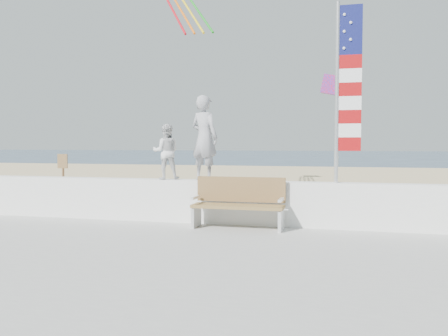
{
  "coord_description": "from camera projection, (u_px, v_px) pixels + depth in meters",
  "views": [
    {
      "loc": [
        2.59,
        -7.51,
        1.85
      ],
      "look_at": [
        0.2,
        1.8,
        1.35
      ],
      "focal_mm": 38.0,
      "sensor_mm": 36.0,
      "label": 1
    }
  ],
  "objects": [
    {
      "name": "parafoil_kite",
      "position": [
        341.0,
        86.0,
        11.22
      ],
      "size": [
        0.9,
        0.31,
        0.61
      ],
      "color": "red",
      "rests_on": "ground"
    },
    {
      "name": "adult",
      "position": [
        204.0,
        138.0,
        9.91
      ],
      "size": [
        0.76,
        0.64,
        1.77
      ],
      "primitive_type": "imported",
      "rotation": [
        0.0,
        0.0,
        2.75
      ],
      "color": "#9B9BA1",
      "rests_on": "seawall"
    },
    {
      "name": "ground",
      "position": [
        186.0,
        253.0,
        8.01
      ],
      "size": [
        220.0,
        220.0,
        0.0
      ],
      "primitive_type": "plane",
      "color": "#2B4057",
      "rests_on": "ground"
    },
    {
      "name": "child",
      "position": [
        166.0,
        152.0,
        10.14
      ],
      "size": [
        0.69,
        0.61,
        1.18
      ],
      "primitive_type": "imported",
      "rotation": [
        0.0,
        0.0,
        3.49
      ],
      "color": "silver",
      "rests_on": "seawall"
    },
    {
      "name": "flag",
      "position": [
        344.0,
        84.0,
        9.15
      ],
      "size": [
        0.5,
        0.08,
        3.5
      ],
      "color": "silver",
      "rests_on": "seawall"
    },
    {
      "name": "sand",
      "position": [
        269.0,
        195.0,
        16.71
      ],
      "size": [
        90.0,
        40.0,
        0.08
      ],
      "primitive_type": "cube",
      "color": "#C9B486",
      "rests_on": "ground"
    },
    {
      "name": "sign",
      "position": [
        63.0,
        174.0,
        13.89
      ],
      "size": [
        0.32,
        0.07,
        1.46
      ],
      "color": "brown",
      "rests_on": "sand"
    },
    {
      "name": "seawall",
      "position": [
        217.0,
        202.0,
        9.91
      ],
      "size": [
        30.0,
        0.35,
        0.9
      ],
      "primitive_type": "cube",
      "color": "white",
      "rests_on": "boardwalk"
    },
    {
      "name": "bench",
      "position": [
        239.0,
        202.0,
        9.33
      ],
      "size": [
        1.8,
        0.57,
        1.0
      ],
      "color": "olive",
      "rests_on": "boardwalk"
    }
  ]
}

